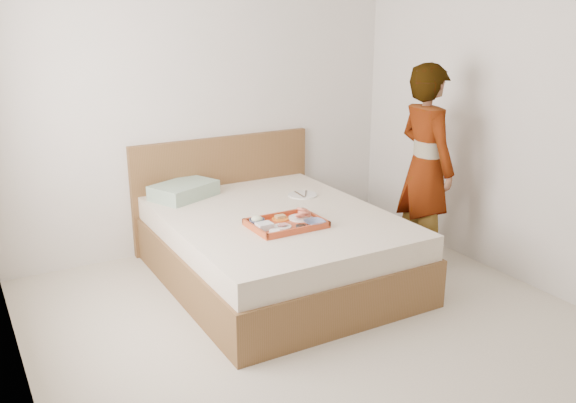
% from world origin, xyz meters
% --- Properties ---
extents(ground, '(3.50, 4.00, 0.01)m').
position_xyz_m(ground, '(0.00, 0.00, 0.00)').
color(ground, beige).
rests_on(ground, ground).
extents(wall_back, '(3.50, 0.01, 2.60)m').
position_xyz_m(wall_back, '(0.00, 2.00, 1.30)').
color(wall_back, silver).
rests_on(wall_back, ground).
extents(wall_left, '(0.01, 4.00, 2.60)m').
position_xyz_m(wall_left, '(-1.75, 0.00, 1.30)').
color(wall_left, silver).
rests_on(wall_left, ground).
extents(wall_right, '(0.01, 4.00, 2.60)m').
position_xyz_m(wall_right, '(1.75, 0.00, 1.30)').
color(wall_right, silver).
rests_on(wall_right, ground).
extents(bed, '(1.65, 2.00, 0.53)m').
position_xyz_m(bed, '(0.12, 1.00, 0.27)').
color(bed, brown).
rests_on(bed, ground).
extents(headboard, '(1.65, 0.06, 0.95)m').
position_xyz_m(headboard, '(0.12, 1.97, 0.47)').
color(headboard, brown).
rests_on(headboard, ground).
extents(pillow, '(0.60, 0.51, 0.12)m').
position_xyz_m(pillow, '(-0.32, 1.75, 0.59)').
color(pillow, '#9EADA1').
rests_on(pillow, bed).
extents(tray, '(0.52, 0.38, 0.05)m').
position_xyz_m(tray, '(0.06, 0.73, 0.55)').
color(tray, '#BD4A1C').
rests_on(tray, bed).
extents(prawn_plate, '(0.18, 0.18, 0.01)m').
position_xyz_m(prawn_plate, '(0.21, 0.78, 0.55)').
color(prawn_plate, white).
rests_on(prawn_plate, tray).
extents(navy_bowl_big, '(0.15, 0.15, 0.04)m').
position_xyz_m(navy_bowl_big, '(0.22, 0.61, 0.56)').
color(navy_bowl_big, '#141940').
rests_on(navy_bowl_big, tray).
extents(sauce_dish, '(0.08, 0.08, 0.03)m').
position_xyz_m(sauce_dish, '(0.10, 0.59, 0.56)').
color(sauce_dish, black).
rests_on(sauce_dish, tray).
extents(meat_plate, '(0.13, 0.13, 0.01)m').
position_xyz_m(meat_plate, '(0.01, 0.69, 0.55)').
color(meat_plate, white).
rests_on(meat_plate, tray).
extents(bread_plate, '(0.13, 0.13, 0.01)m').
position_xyz_m(bread_plate, '(0.08, 0.84, 0.55)').
color(bread_plate, orange).
rests_on(bread_plate, tray).
extents(salad_bowl, '(0.11, 0.11, 0.04)m').
position_xyz_m(salad_bowl, '(-0.11, 0.84, 0.56)').
color(salad_bowl, '#141940').
rests_on(salad_bowl, tray).
extents(plastic_tub, '(0.11, 0.09, 0.05)m').
position_xyz_m(plastic_tub, '(-0.12, 0.71, 0.57)').
color(plastic_tub, silver).
rests_on(plastic_tub, tray).
extents(cheese_round, '(0.08, 0.08, 0.03)m').
position_xyz_m(cheese_round, '(-0.10, 0.60, 0.56)').
color(cheese_round, white).
rests_on(cheese_round, tray).
extents(dinner_plate, '(0.31, 0.31, 0.01)m').
position_xyz_m(dinner_plate, '(0.55, 1.31, 0.54)').
color(dinner_plate, white).
rests_on(dinner_plate, bed).
extents(person, '(0.44, 0.62, 1.62)m').
position_xyz_m(person, '(1.32, 0.71, 0.81)').
color(person, white).
rests_on(person, ground).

